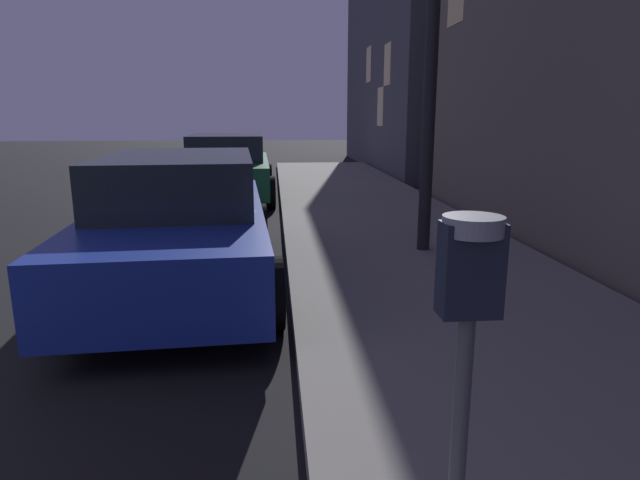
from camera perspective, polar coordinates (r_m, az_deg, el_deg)
name	(u,v)px	position (r m, az deg, el deg)	size (l,w,h in m)	color
parking_meter	(467,320)	(1.80, 15.25, -8.18)	(0.19, 0.19, 1.39)	#59595B
car_blue	(182,221)	(6.08, -14.40, 1.97)	(2.18, 4.68, 1.43)	navy
car_green	(228,167)	(12.31, -9.70, 7.60)	(2.10, 4.55, 1.43)	#19592D
building_far	(466,26)	(21.00, 15.15, 21.00)	(6.81, 11.38, 9.82)	#4C4C56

